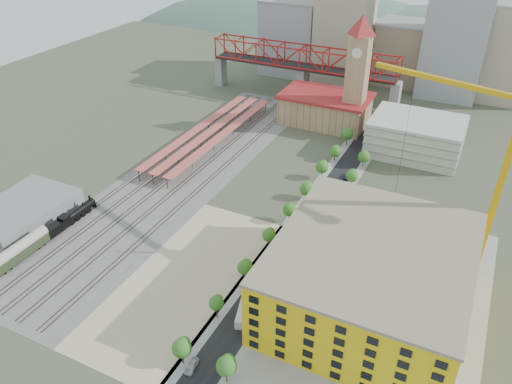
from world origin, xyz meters
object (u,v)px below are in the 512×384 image
at_px(site_trailer_c, 272,271).
at_px(site_trailer_b, 265,281).
at_px(coach, 21,250).
at_px(site_trailer_a, 243,312).
at_px(car_0, 192,366).
at_px(tower_crane, 495,148).
at_px(construction_building, 370,277).
at_px(clock_tower, 358,64).
at_px(site_trailer_d, 300,231).
at_px(locomotive, 72,217).

bearing_deg(site_trailer_c, site_trailer_b, -77.96).
xyz_separation_m(coach, site_trailer_a, (66.00, 7.59, -1.73)).
height_order(site_trailer_b, car_0, site_trailer_b).
bearing_deg(site_trailer_b, coach, -150.86).
xyz_separation_m(tower_crane, site_trailer_b, (-45.90, -34.82, -33.43)).
height_order(tower_crane, site_trailer_c, tower_crane).
relative_size(construction_building, site_trailer_a, 5.45).
height_order(tower_crane, site_trailer_b, tower_crane).
height_order(tower_crane, car_0, tower_crane).
bearing_deg(coach, car_0, -10.01).
bearing_deg(tower_crane, clock_tower, 127.81).
bearing_deg(construction_building, site_trailer_c, 179.89).
xyz_separation_m(clock_tower, tower_crane, (53.90, -69.47, 5.99)).
relative_size(tower_crane, site_trailer_d, 5.53).
relative_size(construction_building, site_trailer_d, 4.98).
relative_size(tower_crane, site_trailer_c, 6.33).
height_order(clock_tower, car_0, clock_tower).
height_order(construction_building, locomotive, construction_building).
relative_size(clock_tower, site_trailer_d, 5.11).
height_order(locomotive, site_trailer_b, locomotive).
height_order(coach, site_trailer_a, coach).
height_order(site_trailer_b, site_trailer_c, site_trailer_b).
distance_m(locomotive, site_trailer_c, 66.16).
distance_m(site_trailer_d, car_0, 55.76).
distance_m(clock_tower, site_trailer_a, 120.16).
xyz_separation_m(site_trailer_a, site_trailer_c, (0.00, 16.76, -0.05)).
height_order(coach, car_0, coach).
xyz_separation_m(site_trailer_b, site_trailer_d, (0.00, 24.54, 0.13)).
height_order(site_trailer_b, site_trailer_d, site_trailer_d).
height_order(clock_tower, coach, clock_tower).
relative_size(site_trailer_b, site_trailer_d, 0.91).
xyz_separation_m(locomotive, coach, (0.00, -19.76, 0.99)).
height_order(locomotive, site_trailer_a, locomotive).
bearing_deg(site_trailer_a, site_trailer_d, 73.88).
bearing_deg(clock_tower, site_trailer_a, -86.08).
relative_size(clock_tower, site_trailer_a, 5.60).
height_order(coach, site_trailer_c, coach).
xyz_separation_m(tower_crane, car_0, (-48.90, -65.95, -33.89)).
relative_size(locomotive, site_trailer_d, 2.12).
xyz_separation_m(construction_building, site_trailer_c, (-26.00, 0.05, -8.19)).
height_order(clock_tower, site_trailer_b, clock_tower).
distance_m(construction_building, tower_crane, 44.35).
relative_size(coach, site_trailer_c, 2.02).
bearing_deg(clock_tower, tower_crane, -52.19).
xyz_separation_m(locomotive, site_trailer_d, (66.00, 24.80, -0.62)).
relative_size(coach, tower_crane, 0.32).
xyz_separation_m(site_trailer_a, site_trailer_b, (0.00, 12.42, -0.01)).
relative_size(tower_crane, car_0, 12.03).
bearing_deg(clock_tower, site_trailer_c, -85.42).
bearing_deg(clock_tower, site_trailer_d, -84.27).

